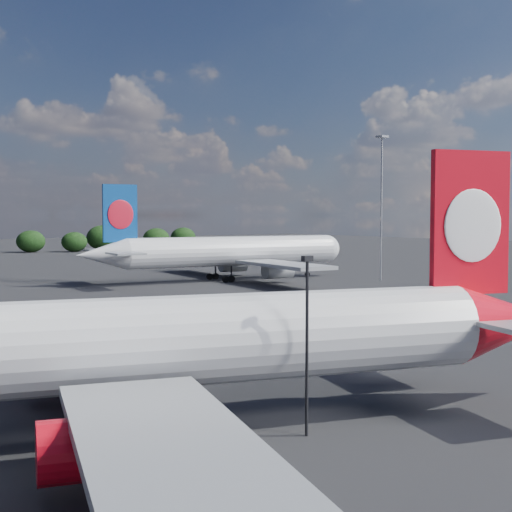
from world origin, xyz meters
TOP-DOWN VIEW (x-y plane):
  - qantas_airliner at (3.33, 0.07)m, footprint 44.69×42.83m
  - china_southern_airliner at (49.78, 69.65)m, footprint 48.57×46.24m
  - apron_lamp_post at (7.76, -4.24)m, footprint 0.55×0.30m
  - floodlight_mast_near at (72.27, 55.50)m, footprint 1.60×1.60m

SIDE VIEW (x-z plane):
  - qantas_airliner at x=3.33m, z-range -2.89..11.91m
  - china_southern_airliner at x=49.78m, z-range -3.10..12.74m
  - apron_lamp_post at x=7.76m, z-range 0.63..9.68m
  - floodlight_mast_near at x=72.27m, z-range 3.37..27.84m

